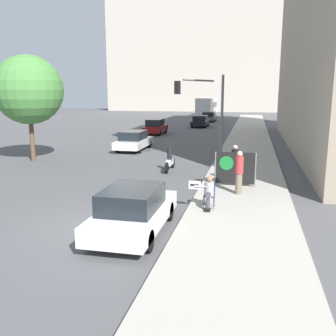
% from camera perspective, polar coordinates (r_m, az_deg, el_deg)
% --- Properties ---
extents(ground_plane, '(160.00, 160.00, 0.00)m').
position_cam_1_polar(ground_plane, '(12.41, -9.89, -9.01)').
color(ground_plane, '#4F4F51').
extents(sidewalk_curb, '(3.85, 90.00, 0.13)m').
position_cam_1_polar(sidewalk_curb, '(26.05, 11.92, 1.91)').
color(sidewalk_curb, '#A8A399').
rests_on(sidewalk_curb, ground_plane).
extents(building_backdrop_far, '(52.00, 12.00, 40.86)m').
position_cam_1_polar(building_backdrop_far, '(89.50, 8.92, 21.82)').
color(building_backdrop_far, '#BCB2A3').
rests_on(building_backdrop_far, ground_plane).
extents(seated_protester, '(0.95, 0.77, 1.19)m').
position_cam_1_polar(seated_protester, '(13.73, 6.17, -3.54)').
color(seated_protester, '#474C56').
rests_on(seated_protester, sidewalk_curb).
extents(jogger_on_sidewalk, '(0.34, 0.34, 1.82)m').
position_cam_1_polar(jogger_on_sidewalk, '(15.74, 10.78, -0.62)').
color(jogger_on_sidewalk, '#756651').
rests_on(jogger_on_sidewalk, sidewalk_curb).
extents(pedestrian_behind, '(0.34, 0.34, 1.76)m').
position_cam_1_polar(pedestrian_behind, '(17.86, 10.14, 0.75)').
color(pedestrian_behind, '#334775').
rests_on(pedestrian_behind, sidewalk_curb).
extents(protest_banner, '(1.84, 0.06, 1.54)m').
position_cam_1_polar(protest_banner, '(17.09, 10.14, -0.01)').
color(protest_banner, slate).
rests_on(protest_banner, sidewalk_curb).
extents(traffic_light_pole, '(3.29, 3.06, 5.17)m').
position_cam_1_polar(traffic_light_pole, '(23.47, 5.41, 9.93)').
color(traffic_light_pole, slate).
rests_on(traffic_light_pole, sidewalk_curb).
extents(parked_car_curbside, '(1.85, 4.30, 1.47)m').
position_cam_1_polar(parked_car_curbside, '(11.66, -5.31, -6.44)').
color(parked_car_curbside, white).
rests_on(parked_car_curbside, ground_plane).
extents(car_on_road_nearest, '(1.84, 4.49, 1.45)m').
position_cam_1_polar(car_on_road_nearest, '(28.20, -5.23, 4.20)').
color(car_on_road_nearest, silver).
rests_on(car_on_road_nearest, ground_plane).
extents(car_on_road_midblock, '(1.73, 4.26, 1.55)m').
position_cam_1_polar(car_on_road_midblock, '(38.75, -1.94, 6.30)').
color(car_on_road_midblock, maroon).
rests_on(car_on_road_midblock, ground_plane).
extents(car_on_road_distant, '(1.84, 4.45, 1.42)m').
position_cam_1_polar(car_on_road_distant, '(46.99, 4.94, 7.13)').
color(car_on_road_distant, black).
rests_on(car_on_road_distant, ground_plane).
extents(car_on_road_far_lane, '(1.90, 4.16, 1.40)m').
position_cam_1_polar(car_on_road_far_lane, '(55.42, 6.26, 7.77)').
color(car_on_road_far_lane, '#565B60').
rests_on(car_on_road_far_lane, ground_plane).
extents(city_bus_on_road, '(2.53, 10.85, 3.22)m').
position_cam_1_polar(city_bus_on_road, '(67.13, 5.92, 9.41)').
color(city_bus_on_road, silver).
rests_on(city_bus_on_road, ground_plane).
extents(motorcycle_on_road, '(0.28, 2.19, 1.35)m').
position_cam_1_polar(motorcycle_on_road, '(20.75, 0.28, 1.14)').
color(motorcycle_on_road, silver).
rests_on(motorcycle_on_road, ground_plane).
extents(street_tree_near_curb, '(4.21, 4.21, 6.53)m').
position_cam_1_polar(street_tree_near_curb, '(24.82, -20.49, 11.08)').
color(street_tree_near_curb, brown).
rests_on(street_tree_near_curb, ground_plane).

